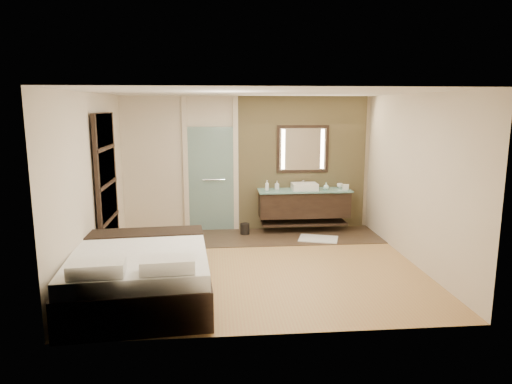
{
  "coord_description": "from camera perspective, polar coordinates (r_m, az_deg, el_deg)",
  "views": [
    {
      "loc": [
        -0.65,
        -6.91,
        2.5
      ],
      "look_at": [
        0.02,
        0.6,
        1.08
      ],
      "focal_mm": 32.0,
      "sensor_mm": 36.0,
      "label": 1
    }
  ],
  "objects": [
    {
      "name": "tile_strip",
      "position": [
        8.95,
        3.17,
        -5.52
      ],
      "size": [
        3.8,
        1.3,
        0.01
      ],
      "primitive_type": "cube",
      "color": "#39271F",
      "rests_on": "floor"
    },
    {
      "name": "stone_wall",
      "position": [
        9.35,
        5.76,
        3.56
      ],
      "size": [
        2.6,
        0.08,
        2.7
      ],
      "primitive_type": "cube",
      "color": "tan",
      "rests_on": "floor"
    },
    {
      "name": "frosted_door",
      "position": [
        9.21,
        -5.64,
        2.15
      ],
      "size": [
        1.1,
        0.12,
        2.7
      ],
      "color": "#ABD8D0",
      "rests_on": "floor"
    },
    {
      "name": "bed",
      "position": [
        6.22,
        -14.2,
        -9.92
      ],
      "size": [
        1.9,
        2.3,
        0.84
      ],
      "rotation": [
        0.0,
        0.0,
        0.07
      ],
      "color": "black",
      "rests_on": "floor"
    },
    {
      "name": "bath_mat",
      "position": [
        8.8,
        7.79,
        -5.82
      ],
      "size": [
        0.84,
        0.7,
        0.02
      ],
      "primitive_type": "cube",
      "rotation": [
        0.0,
        0.0,
        -0.31
      ],
      "color": "silver",
      "rests_on": "floor"
    },
    {
      "name": "waste_bin",
      "position": [
        9.03,
        -1.4,
        -4.65
      ],
      "size": [
        0.2,
        0.2,
        0.23
      ],
      "primitive_type": "cylinder",
      "rotation": [
        0.0,
        0.0,
        0.1
      ],
      "color": "black",
      "rests_on": "floor"
    },
    {
      "name": "tissue_box",
      "position": [
        9.25,
        11.14,
        0.61
      ],
      "size": [
        0.15,
        0.15,
        0.1
      ],
      "primitive_type": "cube",
      "rotation": [
        0.0,
        0.0,
        -0.34
      ],
      "color": "silver",
      "rests_on": "vanity"
    },
    {
      "name": "mirror_unit",
      "position": [
        9.27,
        5.86,
        5.36
      ],
      "size": [
        1.06,
        0.04,
        0.96
      ],
      "color": "black",
      "rests_on": "stone_wall"
    },
    {
      "name": "soap_bottle_b",
      "position": [
        9.11,
        2.63,
        0.87
      ],
      "size": [
        0.08,
        0.08,
        0.17
      ],
      "primitive_type": "imported",
      "rotation": [
        0.0,
        0.0,
        0.01
      ],
      "color": "#B2B2B2",
      "rests_on": "vanity"
    },
    {
      "name": "floor",
      "position": [
        7.37,
        0.3,
        -9.15
      ],
      "size": [
        5.0,
        5.0,
        0.0
      ],
      "primitive_type": "plane",
      "color": "#AE7A48",
      "rests_on": "ground"
    },
    {
      "name": "cup",
      "position": [
        9.43,
        10.44,
        0.79
      ],
      "size": [
        0.15,
        0.15,
        0.09
      ],
      "primitive_type": "imported",
      "rotation": [
        0.0,
        0.0,
        0.29
      ],
      "color": "white",
      "rests_on": "vanity"
    },
    {
      "name": "shoji_partition",
      "position": [
        7.82,
        -18.12,
        0.64
      ],
      "size": [
        0.06,
        1.2,
        2.4
      ],
      "color": "black",
      "rests_on": "floor"
    },
    {
      "name": "soap_bottle_c",
      "position": [
        9.17,
        8.75,
        0.73
      ],
      "size": [
        0.11,
        0.11,
        0.14
      ],
      "primitive_type": "imported",
      "rotation": [
        0.0,
        0.0,
        -0.03
      ],
      "color": "#ADDAD0",
      "rests_on": "vanity"
    },
    {
      "name": "soap_bottle_a",
      "position": [
        8.97,
        1.38,
        0.83
      ],
      "size": [
        0.1,
        0.1,
        0.2
      ],
      "primitive_type": "imported",
      "rotation": [
        0.0,
        0.0,
        0.29
      ],
      "color": "white",
      "rests_on": "vanity"
    },
    {
      "name": "vanity",
      "position": [
        9.2,
        6.01,
        -1.43
      ],
      "size": [
        1.85,
        0.55,
        0.88
      ],
      "color": "black",
      "rests_on": "stone_wall"
    }
  ]
}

